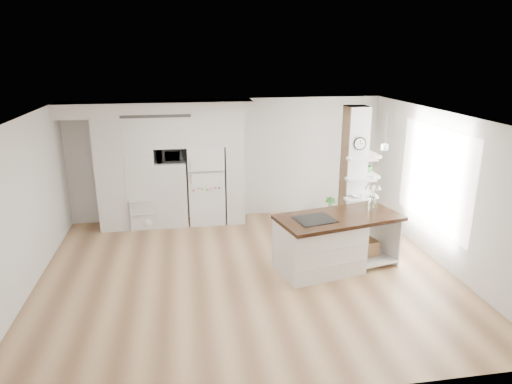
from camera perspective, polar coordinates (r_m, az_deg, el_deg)
floor at (r=8.01m, az=-1.13°, el=-10.20°), size 7.00×6.00×0.01m
room at (r=7.34m, az=-1.21°, el=2.77°), size 7.04×6.04×2.72m
cabinet_wall at (r=9.96m, az=-11.71°, el=4.21°), size 4.00×0.71×2.70m
refrigerator at (r=10.13m, az=-6.27°, el=1.00°), size 0.78×0.69×1.75m
column at (r=9.14m, az=12.71°, el=1.99°), size 0.69×0.90×2.70m
window at (r=8.87m, az=21.37°, el=1.74°), size 0.00×2.40×2.40m
pendant_light at (r=7.84m, az=11.07°, el=5.36°), size 0.12×0.12×0.10m
kitchen_island at (r=8.06m, az=8.66°, el=-6.29°), size 2.30×1.46×1.53m
bookshelf at (r=10.14m, az=-13.72°, el=-2.83°), size 0.61×0.40×0.68m
floor_plant_a at (r=9.58m, az=10.58°, el=-4.24°), size 0.27×0.23×0.46m
floor_plant_b at (r=10.65m, az=9.21°, el=-1.90°), size 0.30×0.30×0.47m
microwave at (r=9.90m, az=-10.73°, el=4.57°), size 0.54×0.37×0.30m
shelf_plant at (r=9.35m, az=13.83°, el=3.34°), size 0.27×0.23×0.30m
decor_bowl at (r=9.01m, az=12.63°, el=-0.56°), size 0.22×0.22×0.05m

